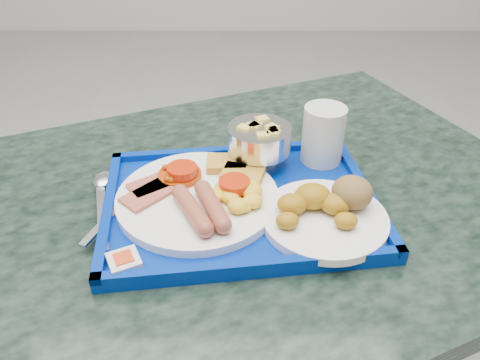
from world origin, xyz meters
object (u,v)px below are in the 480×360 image
object	(u,v)px
tray	(240,204)
fruit_bowl	(259,140)
juice_cup	(323,133)
main_plate	(203,194)
bread_plate	(327,209)
table	(219,277)

from	to	relation	value
tray	fruit_bowl	size ratio (longest dim) A/B	4.19
juice_cup	fruit_bowl	bearing A→B (deg)	-172.34
main_plate	bread_plate	xyz separation A→B (m)	(0.18, -0.04, 0.01)
bread_plate	fruit_bowl	size ratio (longest dim) A/B	1.72
table	juice_cup	bearing A→B (deg)	29.50
fruit_bowl	bread_plate	bearing A→B (deg)	-58.08
main_plate	fruit_bowl	xyz separation A→B (m)	(0.09, 0.11, 0.04)
table	tray	world-z (taller)	tray
fruit_bowl	table	bearing A→B (deg)	-129.10
fruit_bowl	tray	bearing A→B (deg)	-106.96
table	fruit_bowl	distance (m)	0.26
tray	main_plate	world-z (taller)	main_plate
table	bread_plate	xyz separation A→B (m)	(0.17, -0.06, 0.21)
main_plate	bread_plate	bearing A→B (deg)	-13.47
bread_plate	juice_cup	distance (m)	0.17
fruit_bowl	juice_cup	xyz separation A→B (m)	(0.11, 0.01, 0.00)
main_plate	bread_plate	world-z (taller)	bread_plate
main_plate	fruit_bowl	distance (m)	0.14
tray	main_plate	bearing A→B (deg)	179.93
tray	bread_plate	xyz separation A→B (m)	(0.13, -0.04, 0.02)
fruit_bowl	juice_cup	distance (m)	0.11
main_plate	fruit_bowl	bearing A→B (deg)	49.94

